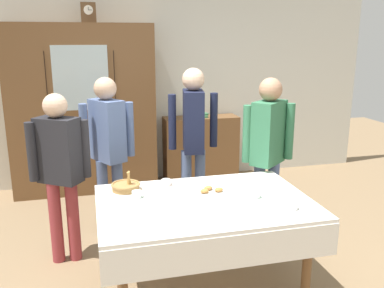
# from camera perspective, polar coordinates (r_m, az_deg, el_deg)

# --- Properties ---
(ground_plane) EXTENTS (12.00, 12.00, 0.00)m
(ground_plane) POSITION_cam_1_polar(r_m,az_deg,el_deg) (3.74, 0.78, -17.55)
(ground_plane) COLOR #846B4C
(ground_plane) RESTS_ON ground
(back_wall) EXTENTS (6.40, 0.10, 2.70)m
(back_wall) POSITION_cam_1_polar(r_m,az_deg,el_deg) (5.81, -5.92, 8.13)
(back_wall) COLOR silver
(back_wall) RESTS_ON ground
(dining_table) EXTENTS (1.63, 1.11, 0.77)m
(dining_table) POSITION_cam_1_polar(r_m,az_deg,el_deg) (3.23, 1.90, -9.64)
(dining_table) COLOR brown
(dining_table) RESTS_ON ground
(wall_cabinet) EXTENTS (1.82, 0.46, 2.16)m
(wall_cabinet) POSITION_cam_1_polar(r_m,az_deg,el_deg) (5.50, -14.75, 4.52)
(wall_cabinet) COLOR brown
(wall_cabinet) RESTS_ON ground
(mantel_clock) EXTENTS (0.18, 0.11, 0.24)m
(mantel_clock) POSITION_cam_1_polar(r_m,az_deg,el_deg) (5.43, -14.08, 17.15)
(mantel_clock) COLOR brown
(mantel_clock) RESTS_ON wall_cabinet
(bookshelf_low) EXTENTS (1.04, 0.35, 0.91)m
(bookshelf_low) POSITION_cam_1_polar(r_m,az_deg,el_deg) (5.87, 1.22, -0.62)
(bookshelf_low) COLOR brown
(bookshelf_low) RESTS_ON ground
(book_stack) EXTENTS (0.18, 0.21, 0.06)m
(book_stack) POSITION_cam_1_polar(r_m,az_deg,el_deg) (5.77, 1.24, 4.02)
(book_stack) COLOR #3D754C
(book_stack) RESTS_ON bookshelf_low
(tea_cup_mid_right) EXTENTS (0.13, 0.13, 0.06)m
(tea_cup_mid_right) POSITION_cam_1_polar(r_m,az_deg,el_deg) (3.50, -3.57, -5.46)
(tea_cup_mid_right) COLOR white
(tea_cup_mid_right) RESTS_ON dining_table
(tea_cup_back_edge) EXTENTS (0.13, 0.13, 0.06)m
(tea_cup_back_edge) POSITION_cam_1_polar(r_m,az_deg,el_deg) (3.27, -7.61, -7.02)
(tea_cup_back_edge) COLOR silver
(tea_cup_back_edge) RESTS_ON dining_table
(tea_cup_mid_left) EXTENTS (0.13, 0.13, 0.06)m
(tea_cup_mid_left) POSITION_cam_1_polar(r_m,az_deg,el_deg) (3.28, 8.68, -6.98)
(tea_cup_mid_left) COLOR silver
(tea_cup_mid_left) RESTS_ON dining_table
(tea_cup_far_right) EXTENTS (0.13, 0.13, 0.06)m
(tea_cup_far_right) POSITION_cam_1_polar(r_m,az_deg,el_deg) (3.12, 13.65, -8.42)
(tea_cup_far_right) COLOR white
(tea_cup_far_right) RESTS_ON dining_table
(bread_basket) EXTENTS (0.24, 0.24, 0.16)m
(bread_basket) POSITION_cam_1_polar(r_m,az_deg,el_deg) (3.46, -9.12, -5.76)
(bread_basket) COLOR #9E7542
(bread_basket) RESTS_ON dining_table
(pastry_plate) EXTENTS (0.28, 0.28, 0.05)m
(pastry_plate) POSITION_cam_1_polar(r_m,az_deg,el_deg) (3.35, 2.68, -6.64)
(pastry_plate) COLOR white
(pastry_plate) RESTS_ON dining_table
(spoon_far_right) EXTENTS (0.12, 0.02, 0.01)m
(spoon_far_right) POSITION_cam_1_polar(r_m,az_deg,el_deg) (3.10, 3.90, -8.65)
(spoon_far_right) COLOR silver
(spoon_far_right) RESTS_ON dining_table
(spoon_back_edge) EXTENTS (0.12, 0.02, 0.01)m
(spoon_back_edge) POSITION_cam_1_polar(r_m,az_deg,el_deg) (2.91, -8.11, -10.36)
(spoon_back_edge) COLOR silver
(spoon_back_edge) RESTS_ON dining_table
(person_behind_table_left) EXTENTS (0.52, 0.39, 1.69)m
(person_behind_table_left) POSITION_cam_1_polar(r_m,az_deg,el_deg) (4.28, 0.17, 1.64)
(person_behind_table_left) COLOR slate
(person_behind_table_left) RESTS_ON ground
(person_by_cabinet) EXTENTS (0.52, 0.37, 1.53)m
(person_by_cabinet) POSITION_cam_1_polar(r_m,az_deg,el_deg) (3.77, -17.75, -2.57)
(person_by_cabinet) COLOR #933338
(person_by_cabinet) RESTS_ON ground
(person_beside_shelf) EXTENTS (0.52, 0.41, 1.62)m
(person_beside_shelf) POSITION_cam_1_polar(r_m,az_deg,el_deg) (4.15, -11.51, 0.26)
(person_beside_shelf) COLOR slate
(person_beside_shelf) RESTS_ON ground
(person_behind_table_right) EXTENTS (0.52, 0.38, 1.63)m
(person_behind_table_right) POSITION_cam_1_polar(r_m,az_deg,el_deg) (4.02, 10.43, -0.09)
(person_behind_table_right) COLOR slate
(person_behind_table_right) RESTS_ON ground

